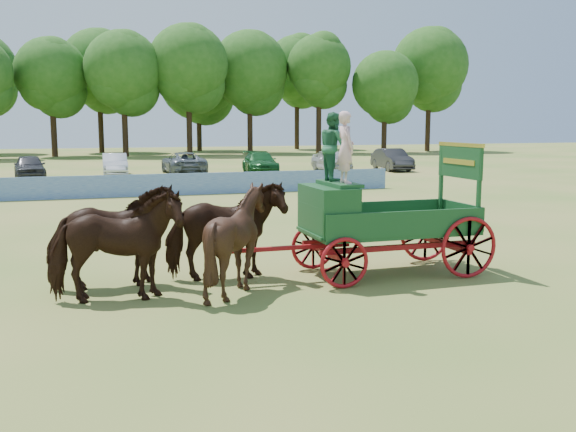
# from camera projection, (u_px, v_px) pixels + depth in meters

# --- Properties ---
(ground) EXTENTS (160.00, 160.00, 0.00)m
(ground) POSITION_uv_depth(u_px,v_px,m) (252.00, 288.00, 13.56)
(ground) COLOR #9D8347
(ground) RESTS_ON ground
(horse_lead_left) EXTENTS (2.67, 1.36, 2.19)m
(horse_lead_left) POSITION_uv_depth(u_px,v_px,m) (115.00, 247.00, 12.30)
(horse_lead_left) COLOR black
(horse_lead_left) RESTS_ON ground
(horse_lead_right) EXTENTS (2.66, 1.33, 2.19)m
(horse_lead_right) POSITION_uv_depth(u_px,v_px,m) (112.00, 237.00, 13.34)
(horse_lead_right) COLOR black
(horse_lead_right) RESTS_ON ground
(horse_wheel_left) EXTENTS (2.24, 2.05, 2.20)m
(horse_wheel_left) POSITION_uv_depth(u_px,v_px,m) (237.00, 240.00, 13.03)
(horse_wheel_left) COLOR black
(horse_wheel_left) RESTS_ON ground
(horse_wheel_right) EXTENTS (2.66, 1.33, 2.19)m
(horse_wheel_right) POSITION_uv_depth(u_px,v_px,m) (225.00, 231.00, 14.07)
(horse_wheel_right) COLOR black
(horse_wheel_right) RESTS_ON ground
(farm_dray) EXTENTS (6.00, 2.00, 3.70)m
(farm_dray) POSITION_uv_depth(u_px,v_px,m) (359.00, 205.00, 14.39)
(farm_dray) COLOR #AB1115
(farm_dray) RESTS_ON ground
(sponsor_banner) EXTENTS (26.00, 0.08, 1.05)m
(sponsor_banner) POSITION_uv_depth(u_px,v_px,m) (135.00, 186.00, 30.14)
(sponsor_banner) COLOR #1D46A0
(sponsor_banner) RESTS_ON ground
(parked_cars) EXTENTS (46.31, 6.76, 1.58)m
(parked_cars) POSITION_uv_depth(u_px,v_px,m) (88.00, 165.00, 41.22)
(parked_cars) COLOR silver
(parked_cars) RESTS_ON ground
(treeline) EXTENTS (89.95, 22.92, 15.11)m
(treeline) POSITION_uv_depth(u_px,v_px,m) (68.00, 67.00, 67.98)
(treeline) COLOR #382314
(treeline) RESTS_ON ground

